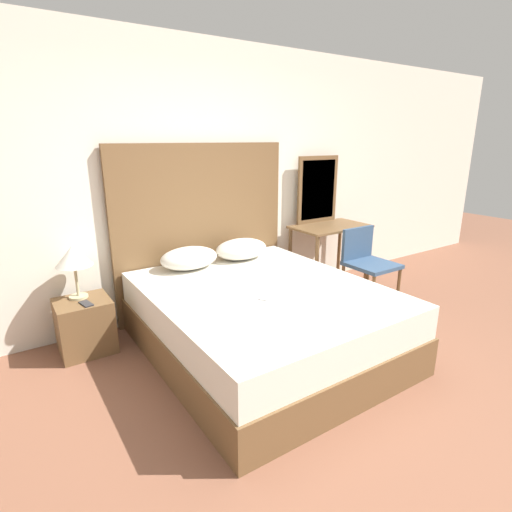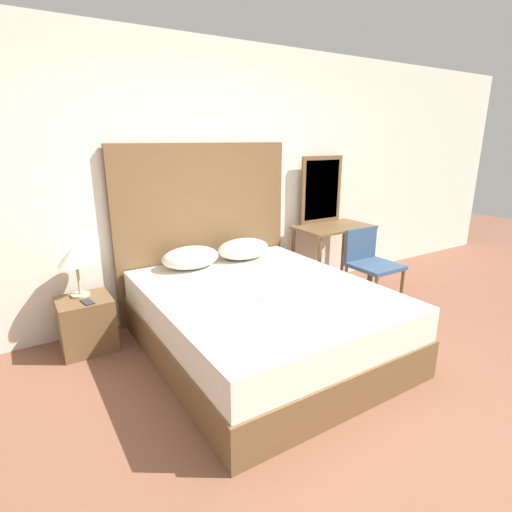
# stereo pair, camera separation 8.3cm
# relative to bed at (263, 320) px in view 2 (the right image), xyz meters

# --- Properties ---
(ground_plane) EXTENTS (16.00, 16.00, 0.00)m
(ground_plane) POSITION_rel_bed_xyz_m (-0.01, -1.18, -0.29)
(ground_plane) COLOR brown
(wall_back) EXTENTS (10.00, 0.06, 2.70)m
(wall_back) POSITION_rel_bed_xyz_m (-0.01, 1.16, 1.06)
(wall_back) COLOR silver
(wall_back) RESTS_ON ground_plane
(bed) EXTENTS (1.79, 2.13, 0.58)m
(bed) POSITION_rel_bed_xyz_m (0.00, 0.00, 0.00)
(bed) COLOR brown
(bed) RESTS_ON ground_plane
(headboard) EXTENTS (1.88, 0.05, 1.73)m
(headboard) POSITION_rel_bed_xyz_m (0.00, 1.09, 0.58)
(headboard) COLOR brown
(headboard) RESTS_ON ground_plane
(pillow_left) EXTENTS (0.56, 0.39, 0.20)m
(pillow_left) POSITION_rel_bed_xyz_m (-0.29, 0.82, 0.39)
(pillow_left) COLOR silver
(pillow_left) RESTS_ON bed
(pillow_right) EXTENTS (0.56, 0.39, 0.20)m
(pillow_right) POSITION_rel_bed_xyz_m (0.29, 0.82, 0.39)
(pillow_right) COLOR silver
(pillow_right) RESTS_ON bed
(phone_on_bed) EXTENTS (0.16, 0.15, 0.01)m
(phone_on_bed) POSITION_rel_bed_xyz_m (-0.11, -0.18, 0.30)
(phone_on_bed) COLOR #B7B7BC
(phone_on_bed) RESTS_ON bed
(nightstand) EXTENTS (0.44, 0.41, 0.47)m
(nightstand) POSITION_rel_bed_xyz_m (-1.27, 0.84, -0.05)
(nightstand) COLOR brown
(nightstand) RESTS_ON ground_plane
(table_lamp) EXTENTS (0.30, 0.30, 0.46)m
(table_lamp) POSITION_rel_bed_xyz_m (-1.28, 0.92, 0.54)
(table_lamp) COLOR tan
(table_lamp) RESTS_ON nightstand
(phone_on_nightstand) EXTENTS (0.10, 0.16, 0.01)m
(phone_on_nightstand) POSITION_rel_bed_xyz_m (-1.26, 0.74, 0.18)
(phone_on_nightstand) COLOR #232328
(phone_on_nightstand) RESTS_ON nightstand
(vanity_desk) EXTENTS (0.90, 0.55, 0.79)m
(vanity_desk) POSITION_rel_bed_xyz_m (1.51, 0.79, 0.36)
(vanity_desk) COLOR brown
(vanity_desk) RESTS_ON ground_plane
(vanity_mirror) EXTENTS (0.60, 0.03, 0.79)m
(vanity_mirror) POSITION_rel_bed_xyz_m (1.51, 1.04, 0.90)
(vanity_mirror) COLOR brown
(vanity_mirror) RESTS_ON vanity_desk
(chair) EXTENTS (0.47, 0.49, 0.83)m
(chair) POSITION_rel_bed_xyz_m (1.54, 0.24, 0.21)
(chair) COLOR #334C6B
(chair) RESTS_ON ground_plane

